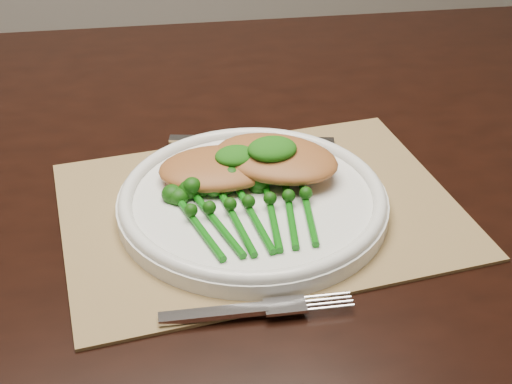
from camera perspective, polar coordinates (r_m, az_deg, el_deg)
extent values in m
cube|color=black|center=(0.90, -7.67, 1.80)|extent=(1.68, 1.06, 0.04)
cube|color=#95784C|center=(0.78, 0.32, -1.37)|extent=(0.44, 0.33, 0.00)
cylinder|color=white|center=(0.77, -0.27, -0.90)|extent=(0.29, 0.29, 0.02)
torus|color=white|center=(0.77, -0.27, -0.27)|extent=(0.29, 0.29, 0.02)
cube|color=silver|center=(0.90, -4.32, 4.15)|extent=(0.08, 0.04, 0.01)
cube|color=silver|center=(0.89, 2.22, 4.11)|extent=(0.13, 0.05, 0.00)
cube|color=silver|center=(0.65, -3.43, -9.68)|extent=(0.10, 0.02, 0.01)
ellipsoid|color=#AE6732|center=(0.79, -3.05, 1.93)|extent=(0.14, 0.10, 0.03)
ellipsoid|color=#AE6732|center=(0.80, 1.60, 2.73)|extent=(0.17, 0.16, 0.03)
ellipsoid|color=#104A0A|center=(0.78, -1.65, 2.91)|extent=(0.05, 0.04, 0.02)
ellipsoid|color=#104A0A|center=(0.78, 1.31, 3.47)|extent=(0.05, 0.05, 0.02)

